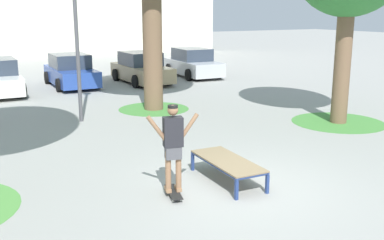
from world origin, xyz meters
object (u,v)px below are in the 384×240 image
object	(u,v)px
skate_box	(228,162)
car_blue	(71,72)
skateboard	(174,192)
car_silver	(193,64)
skater	(173,142)
car_tan	(141,69)

from	to	relation	value
skate_box	car_blue	xyz separation A→B (m)	(0.51, 13.96, 0.28)
skate_box	skateboard	xyz separation A→B (m)	(-1.34, -0.16, -0.34)
skateboard	car_blue	xyz separation A→B (m)	(1.85, 14.12, 0.61)
skate_box	car_silver	distance (m)	15.76
car_silver	skate_box	bearing A→B (deg)	-116.88
skateboard	skate_box	bearing A→B (deg)	6.83
skater	car_tan	bearing A→B (deg)	69.10
skate_box	car_silver	bearing A→B (deg)	63.12
car_blue	skate_box	bearing A→B (deg)	-92.09
car_tan	car_silver	xyz separation A→B (m)	(3.31, 0.71, 0.00)
car_tan	car_silver	world-z (taller)	same
skate_box	skater	size ratio (longest dim) A/B	1.14
skateboard	car_blue	size ratio (longest dim) A/B	0.19
skateboard	car_silver	distance (m)	16.55
skate_box	car_tan	size ratio (longest dim) A/B	0.46
car_blue	car_silver	size ratio (longest dim) A/B	0.98
skater	car_tan	size ratio (longest dim) A/B	0.40
car_tan	car_blue	bearing A→B (deg)	169.44
car_tan	skateboard	bearing A→B (deg)	-110.90
skate_box	skateboard	distance (m)	1.39
skateboard	car_tan	bearing A→B (deg)	69.10
car_tan	skate_box	bearing A→B (deg)	-105.96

